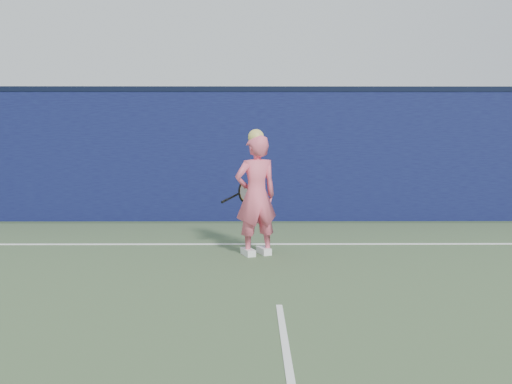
{
  "coord_description": "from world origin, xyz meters",
  "views": [
    {
      "loc": [
        -0.25,
        -4.15,
        1.66
      ],
      "look_at": [
        -0.21,
        3.29,
        0.89
      ],
      "focal_mm": 38.0,
      "sensor_mm": 36.0,
      "label": 1
    }
  ],
  "objects": [
    {
      "name": "court_lines",
      "position": [
        0.0,
        -0.33,
        0.01
      ],
      "size": [
        11.0,
        12.04,
        0.01
      ],
      "color": "white",
      "rests_on": "court_surface"
    },
    {
      "name": "wall_cap",
      "position": [
        0.0,
        6.5,
        2.55
      ],
      "size": [
        24.0,
        0.42,
        0.1
      ],
      "primitive_type": "cube",
      "color": "black",
      "rests_on": "backstop_wall"
    },
    {
      "name": "racket",
      "position": [
        -0.41,
        3.75,
        0.83
      ],
      "size": [
        0.42,
        0.45,
        0.31
      ],
      "rotation": [
        0.0,
        0.0,
        0.73
      ],
      "color": "black",
      "rests_on": "ground"
    },
    {
      "name": "backstop_wall",
      "position": [
        0.0,
        6.5,
        1.25
      ],
      "size": [
        24.0,
        0.4,
        2.5
      ],
      "primitive_type": "cube",
      "color": "#0C0F39",
      "rests_on": "ground"
    },
    {
      "name": "ground",
      "position": [
        0.0,
        0.0,
        0.0
      ],
      "size": [
        80.0,
        80.0,
        0.0
      ],
      "primitive_type": "plane",
      "color": "#30462B",
      "rests_on": "ground"
    },
    {
      "name": "player",
      "position": [
        -0.21,
        3.29,
        0.84
      ],
      "size": [
        0.72,
        0.6,
        1.75
      ],
      "rotation": [
        0.0,
        0.0,
        3.54
      ],
      "color": "#EB5B75",
      "rests_on": "ground"
    }
  ]
}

